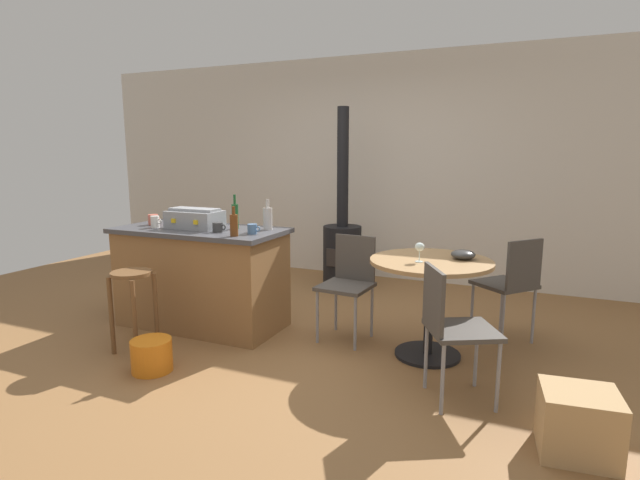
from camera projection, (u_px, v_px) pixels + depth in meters
ground_plane at (285, 343)px, 4.08m from camera, size 8.80×8.80×0.00m
back_wall at (378, 169)px, 6.10m from camera, size 8.00×0.10×2.70m
kitchen_island at (202, 277)px, 4.44m from camera, size 1.51×0.73×0.89m
wooden_stool at (133, 295)px, 3.84m from camera, size 0.31×0.31×0.64m
dining_table at (430, 283)px, 3.72m from camera, size 0.91×0.91×0.76m
folding_chair_near at (511, 281)px, 4.00m from camera, size 0.56×0.56×0.88m
folding_chair_far at (349, 279)px, 4.13m from camera, size 0.43×0.43×0.86m
folding_chair_left at (451, 323)px, 3.06m from camera, size 0.54×0.54×0.86m
wood_stove at (342, 244)px, 5.70m from camera, size 0.44×0.45×2.05m
toolbox at (195, 219)px, 4.35m from camera, size 0.47×0.29×0.18m
bottle_0 at (235, 216)px, 4.30m from camera, size 0.06×0.06×0.30m
bottle_1 at (268, 218)px, 4.26m from camera, size 0.08×0.08×0.26m
bottle_2 at (234, 225)px, 3.93m from camera, size 0.06×0.06×0.24m
cup_0 at (153, 220)px, 4.56m from camera, size 0.13×0.09×0.09m
cup_1 at (253, 229)px, 4.05m from camera, size 0.12×0.08×0.08m
cup_2 at (155, 222)px, 4.39m from camera, size 0.11×0.07×0.10m
cup_3 at (218, 227)px, 4.15m from camera, size 0.12×0.09×0.08m
cup_4 at (183, 219)px, 4.66m from camera, size 0.12×0.08×0.08m
wine_glass at (420, 248)px, 3.60m from camera, size 0.07×0.07×0.14m
serving_bowl at (463, 254)px, 3.71m from camera, size 0.18×0.18×0.07m
cardboard_box at (578, 423)px, 2.55m from camera, size 0.41×0.37×0.34m
plastic_bucket at (152, 355)px, 3.54m from camera, size 0.29×0.29×0.23m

